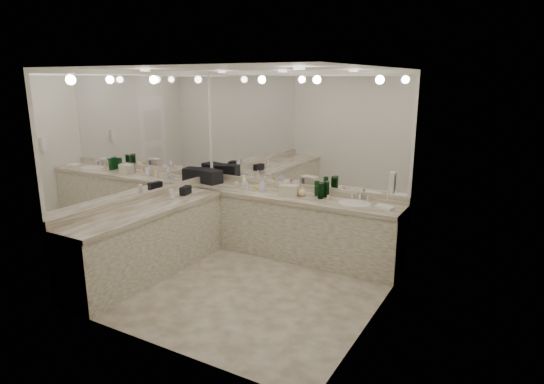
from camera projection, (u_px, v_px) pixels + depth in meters
The scene contains 39 objects.
floor at pixel (245, 286), 5.62m from camera, with size 3.20×3.20×0.00m, color beige.
ceiling at pixel (242, 69), 4.99m from camera, with size 3.20×3.20×0.00m, color white.
wall_back at pixel (300, 164), 6.57m from camera, with size 3.20×0.02×2.60m, color silver.
wall_left at pixel (143, 171), 6.07m from camera, with size 0.02×3.00×2.60m, color silver.
wall_right at pixel (378, 201), 4.54m from camera, with size 0.02×3.00×2.60m, color silver.
vanity_back_base at pixel (290, 227), 6.53m from camera, with size 3.20×0.60×0.84m, color beige.
vanity_back_top at pixel (290, 197), 6.41m from camera, with size 3.20×0.64×0.06m, color beige.
vanity_left_base at pixel (148, 243), 5.89m from camera, with size 0.60×2.40×0.84m, color beige.
vanity_left_top at pixel (146, 210), 5.77m from camera, with size 0.64×2.42×0.06m, color beige.
backsplash_back at pixel (299, 187), 6.64m from camera, with size 3.20×0.04×0.10m, color beige.
backsplash_left at pixel (146, 196), 6.15m from camera, with size 0.04×3.00×0.10m, color beige.
mirror_back at pixel (300, 131), 6.45m from camera, with size 3.12×0.01×1.55m, color white.
mirror_left at pixel (141, 135), 5.95m from camera, with size 0.01×2.92×1.55m, color white.
sink at pixel (355, 204), 5.96m from camera, with size 0.44×0.44×0.03m, color white.
faucet at pixel (360, 195), 6.12m from camera, with size 0.24×0.16×0.14m, color silver.
wall_phone at pixel (392, 183), 5.14m from camera, with size 0.06×0.10×0.24m, color white.
door at pixel (359, 240), 4.18m from camera, with size 0.02×0.82×2.10m, color white.
black_toiletry_bag at pixel (209, 176), 7.13m from camera, with size 0.39×0.24×0.22m, color black.
black_bag_spill at pixel (186, 191), 6.42m from camera, with size 0.09×0.20×0.11m, color black.
cream_cosmetic_case at pixel (289, 190), 6.35m from camera, with size 0.26×0.16×0.15m, color beige.
hand_towel at pixel (385, 208), 5.71m from camera, with size 0.22×0.15×0.04m, color white.
lotion_left at pixel (171, 194), 6.17m from camera, with size 0.06×0.06×0.14m, color white.
soap_bottle_a at pixel (244, 181), 6.87m from camera, with size 0.07×0.07×0.18m, color white.
soap_bottle_b at pixel (263, 185), 6.63m from camera, with size 0.08×0.08×0.18m, color silver.
soap_bottle_c at pixel (302, 191), 6.32m from camera, with size 0.12×0.12×0.15m, color #F7DA93.
green_bottle_0 at pixel (322, 190), 6.23m from camera, with size 0.07×0.07×0.22m, color #0F511F.
green_bottle_1 at pixel (317, 188), 6.33m from camera, with size 0.07×0.07×0.21m, color #0F511F.
green_bottle_2 at pixel (326, 190), 6.29m from camera, with size 0.07×0.07×0.19m, color #0F511F.
green_bottle_3 at pixel (327, 189), 6.27m from camera, with size 0.06×0.06×0.22m, color #0F511F.
green_bottle_4 at pixel (321, 191), 6.18m from camera, with size 0.07×0.07×0.22m, color #0F511F.
amenity_bottle_0 at pixel (291, 188), 6.49m from camera, with size 0.04×0.04×0.14m, color #3F3F4C.
amenity_bottle_1 at pixel (236, 184), 6.89m from camera, with size 0.06×0.06×0.07m, color white.
amenity_bottle_2 at pixel (329, 198), 6.12m from camera, with size 0.04×0.04×0.07m, color #E0B28C.
amenity_bottle_3 at pixel (245, 186), 6.79m from camera, with size 0.05×0.05×0.07m, color silver.
amenity_bottle_4 at pixel (247, 186), 6.69m from camera, with size 0.04×0.04×0.11m, color white.
amenity_bottle_5 at pixel (236, 185), 6.82m from camera, with size 0.05×0.05×0.10m, color silver.
amenity_bottle_6 at pixel (280, 187), 6.60m from camera, with size 0.05×0.05×0.13m, color #E0B28C.
amenity_bottle_7 at pixel (256, 187), 6.69m from camera, with size 0.04×0.04×0.09m, color #F2D84C.
amenity_bottle_8 at pixel (237, 186), 6.81m from camera, with size 0.05×0.05×0.07m, color #E0B28C.
Camera 1 is at (2.84, -4.33, 2.49)m, focal length 30.00 mm.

